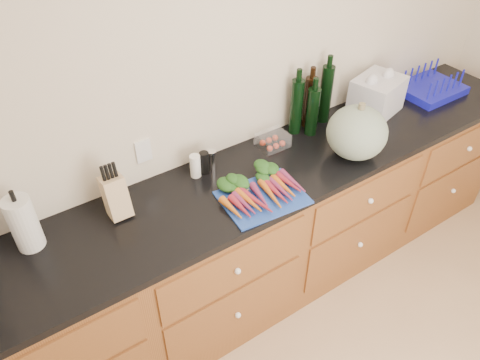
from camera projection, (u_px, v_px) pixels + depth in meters
wall_back at (240, 84)px, 2.48m from camera, size 4.10×0.05×2.60m
cabinets at (271, 233)px, 2.81m from camera, size 3.60×0.64×0.90m
countertop at (274, 171)px, 2.51m from camera, size 3.64×0.62×0.04m
cutting_board at (263, 198)px, 2.31m from camera, size 0.43×0.34×0.01m
carrots at (258, 189)px, 2.32m from camera, size 0.40×0.29×0.06m
squash at (357, 133)px, 2.50m from camera, size 0.33×0.33×0.29m
paper_towel at (24, 224)px, 1.99m from camera, size 0.12×0.12×0.26m
knife_block at (116, 197)px, 2.17m from camera, size 0.10×0.10×0.20m
grinder_salt at (195, 166)px, 2.41m from camera, size 0.06×0.06×0.13m
grinder_pepper at (204, 163)px, 2.44m from camera, size 0.05×0.05×0.13m
canister_chrome at (212, 160)px, 2.46m from camera, size 0.05×0.05×0.12m
tomato_box at (273, 140)px, 2.63m from camera, size 0.17×0.13×0.08m
bottles at (311, 103)px, 2.71m from camera, size 0.29×0.15×0.35m
grocery_bag at (377, 95)px, 2.88m from camera, size 0.36×0.31×0.22m
dish_rack at (430, 87)px, 3.11m from camera, size 0.40×0.32×0.16m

